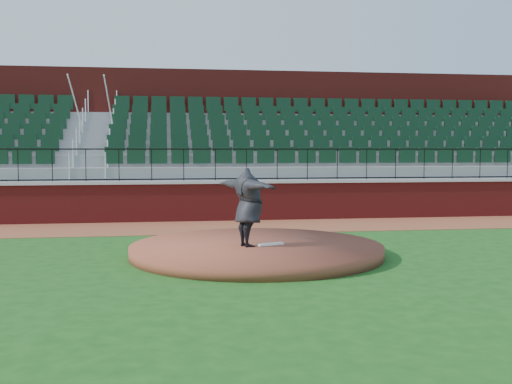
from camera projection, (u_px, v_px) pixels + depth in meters
ground at (266, 259)px, 12.87m from camera, size 90.00×90.00×0.00m
warning_track at (237, 226)px, 18.20m from camera, size 34.00×3.20×0.01m
field_wall at (231, 202)px, 19.74m from camera, size 34.00×0.35×1.20m
wall_cap at (231, 182)px, 19.69m from camera, size 34.00×0.45×0.10m
wall_railing at (231, 165)px, 19.66m from camera, size 34.00×0.05×1.00m
seating_stands at (223, 149)px, 22.31m from camera, size 34.00×5.10×4.60m
concourse_wall at (217, 138)px, 25.04m from camera, size 34.00×0.50×5.50m
pitchers_mound at (256, 250)px, 13.22m from camera, size 5.43×5.43×0.25m
pitching_rubber at (271, 244)px, 13.09m from camera, size 0.60×0.33×0.04m
pitcher at (248, 207)px, 12.85m from camera, size 1.38×2.08×1.66m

